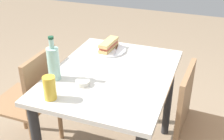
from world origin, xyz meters
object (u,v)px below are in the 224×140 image
plate_near (109,50)px  water_bottle (53,63)px  chair_far (198,125)px  beer_glass (50,88)px  baguette_sandwich_near (109,45)px  olive_bowl (83,83)px  knife_near (116,49)px  chair_near (32,98)px  dining_table (112,90)px

plate_near → water_bottle: 0.54m
water_bottle → plate_near: bearing=162.0°
chair_far → water_bottle: water_bottle is taller
beer_glass → baguette_sandwich_near: bearing=174.1°
water_bottle → olive_bowl: size_ratio=3.30×
baguette_sandwich_near → beer_glass: size_ratio=1.58×
baguette_sandwich_near → knife_near: 0.06m
beer_glass → olive_bowl: (-0.19, 0.10, -0.05)m
plate_near → olive_bowl: size_ratio=3.03×
chair_near → plate_near: (-0.42, 0.44, 0.28)m
knife_near → water_bottle: bearing=-23.2°
olive_bowl → chair_far: bearing=106.8°
chair_near → knife_near: bearing=130.8°
dining_table → chair_far: size_ratio=1.18×
olive_bowl → plate_near: bearing=-176.8°
plate_near → beer_glass: bearing=-5.9°
chair_near → baguette_sandwich_near: bearing=133.8°
baguette_sandwich_near → water_bottle: bearing=-18.0°
baguette_sandwich_near → water_bottle: water_bottle is taller
chair_far → baguette_sandwich_near: 0.84m
plate_near → dining_table: bearing=24.5°
plate_near → olive_bowl: olive_bowl is taller
beer_glass → knife_near: bearing=169.8°
chair_near → baguette_sandwich_near: chair_near is taller
water_bottle → knife_near: bearing=156.8°
beer_glass → plate_near: bearing=174.1°
dining_table → water_bottle: bearing=-57.7°
dining_table → water_bottle: size_ratio=3.57×
knife_near → water_bottle: (0.51, -0.22, 0.09)m
plate_near → olive_bowl: (0.52, 0.03, 0.01)m
knife_near → beer_glass: size_ratio=1.30×
dining_table → baguette_sandwich_near: 0.39m
chair_near → beer_glass: 0.57m
beer_glass → chair_far: bearing=116.9°
dining_table → plate_near: 0.37m
chair_near → beer_glass: (0.29, 0.36, 0.34)m
chair_far → knife_near: size_ratio=4.77×
baguette_sandwich_near → olive_bowl: baguette_sandwich_near is taller
chair_far → plate_near: (-0.31, -0.72, 0.28)m
chair_far → chair_near: 1.16m
plate_near → baguette_sandwich_near: bearing=0.0°
plate_near → knife_near: bearing=97.3°
dining_table → chair_far: (-0.00, 0.58, -0.13)m
baguette_sandwich_near → olive_bowl: 0.52m
plate_near → beer_glass: 0.72m
water_bottle → chair_near: bearing=-108.4°
chair_near → baguette_sandwich_near: 0.68m
chair_near → water_bottle: 0.47m
chair_near → plate_near: size_ratio=3.31×
dining_table → beer_glass: bearing=-28.5°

